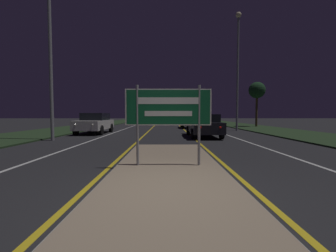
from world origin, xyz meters
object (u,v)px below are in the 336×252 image
Objects in this scene: streetlight_right_near at (238,58)px; car_receding_0 at (203,125)px; car_receding_1 at (190,121)px; highway_sign at (168,110)px; streetlight_left_near at (50,23)px; car_approaching_0 at (95,123)px.

streetlight_right_near is 2.16× the size of car_receding_0.
car_receding_0 is 1.14× the size of car_receding_1.
highway_sign is 15.94m from streetlight_right_near.
car_receding_0 is at bearing -125.86° from streetlight_right_near.
streetlight_left_near is at bearing -149.24° from streetlight_right_near.
streetlight_left_near is 10.55m from car_receding_0.
car_approaching_0 is at bearing -140.29° from car_receding_1.
streetlight_left_near is 14.55m from streetlight_right_near.
highway_sign reaches higher than car_receding_0.
car_receding_0 is (8.68, 2.15, -5.59)m from streetlight_left_near.
car_receding_1 is (-3.72, 3.96, -5.60)m from streetlight_right_near.
highway_sign is 0.49× the size of car_approaching_0.
streetlight_left_near is at bearing 134.43° from highway_sign.
streetlight_right_near is at bearing 66.08° from highway_sign.
streetlight_left_near is 2.08× the size of car_receding_0.
car_receding_0 is 1.03× the size of car_approaching_0.
streetlight_right_near is (12.50, 7.44, -0.02)m from streetlight_left_near.
highway_sign is at bearing -97.79° from car_receding_1.
car_receding_1 is 10.35m from car_approaching_0.
highway_sign reaches higher than car_receding_1.
streetlight_left_near reaches higher than car_approaching_0.
car_receding_1 is at bearing 39.71° from car_approaching_0.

